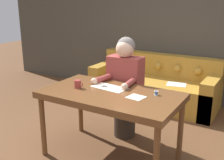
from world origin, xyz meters
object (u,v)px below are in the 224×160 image
mug (78,84)px  thread_spool (156,93)px  dining_table (111,99)px  person (125,86)px  couch (154,86)px  scissors (106,87)px

mug → thread_spool: 0.88m
dining_table → person: 0.55m
couch → scissors: size_ratio=9.88×
person → mug: 0.67m
dining_table → scissors: bearing=136.5°
dining_table → mug: (-0.40, -0.05, 0.12)m
dining_table → couch: couch is taller
dining_table → scissors: size_ratio=7.00×
mug → thread_spool: size_ratio=2.51×
scissors → thread_spool: bearing=4.1°
couch → scissors: bearing=-86.6°
person → scissors: (-0.03, -0.40, 0.10)m
mug → couch: bearing=85.2°
thread_spool → mug: bearing=-165.1°
mug → thread_spool: mug is taller
scissors → mug: mug is taller
dining_table → person: bearing=102.1°
dining_table → thread_spool: (0.45, 0.18, 0.10)m
person → thread_spool: 0.68m
mug → person: bearing=64.0°
person → scissors: bearing=-93.6°
mug → scissors: bearing=35.3°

